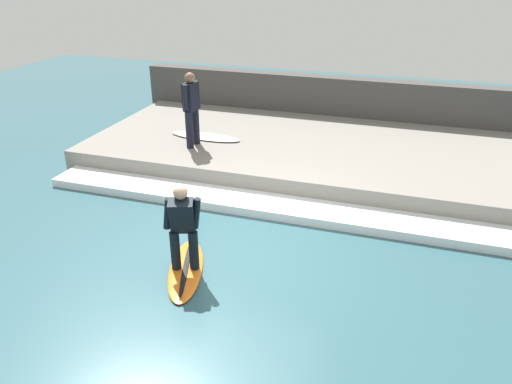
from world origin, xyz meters
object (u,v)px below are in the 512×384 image
object	(u,v)px
surfboard_riding	(186,269)
surfer_waiting_near	(191,106)
surfer_riding	(183,224)
surfboard_waiting_near	(205,136)

from	to	relation	value
surfboard_riding	surfer_waiting_near	xyz separation A→B (m)	(3.92, 1.63, 1.36)
surfer_riding	surfer_waiting_near	bearing A→B (deg)	22.53
surfer_waiting_near	surfboard_waiting_near	world-z (taller)	surfer_waiting_near
surfer_riding	surfboard_waiting_near	xyz separation A→B (m)	(4.50, 1.59, -0.32)
surfboard_riding	surfboard_waiting_near	world-z (taller)	surfboard_waiting_near
surfer_riding	surfer_waiting_near	size ratio (longest dim) A/B	0.84
surfboard_riding	surfer_waiting_near	world-z (taller)	surfer_waiting_near
surfer_riding	surfer_waiting_near	world-z (taller)	surfer_waiting_near
surfer_waiting_near	surfboard_waiting_near	bearing A→B (deg)	-3.68
surfer_riding	surfboard_riding	bearing A→B (deg)	0.00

